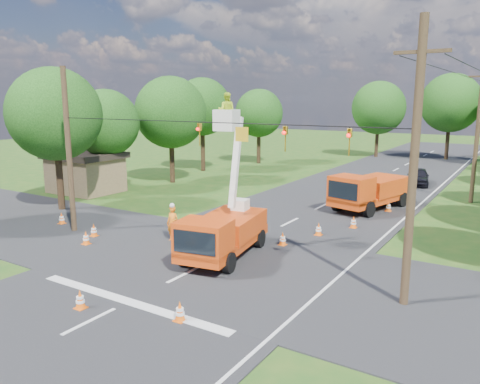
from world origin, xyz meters
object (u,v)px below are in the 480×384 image
Objects in this scene: bucket_truck at (223,225)px; pole_right_mid at (478,131)px; traffic_cone_6 at (62,218)px; traffic_cone_8 at (283,239)px; tree_far_a at (379,108)px; traffic_cone_0 at (80,300)px; tree_left_e at (202,107)px; ground_worker at (173,224)px; second_truck at (369,191)px; tree_left_b at (55,114)px; tree_far_b at (451,103)px; traffic_cone_7 at (388,206)px; tree_left_f at (259,113)px; traffic_cone_1 at (180,311)px; pole_left at (69,151)px; tree_left_c at (106,123)px; distant_car at (418,176)px; traffic_cone_2 at (319,229)px; traffic_cone_4 at (86,238)px; shed at (85,172)px; traffic_cone_3 at (353,222)px; pole_right_near at (414,164)px; tree_left_d at (171,113)px; traffic_cone_5 at (94,230)px.

pole_right_mid reaches higher than bucket_truck.
traffic_cone_6 and traffic_cone_8 have the same top height.
tree_far_a reaches higher than bucket_truck.
traffic_cone_0 is 0.07× the size of tree_far_a.
traffic_cone_8 is at bearing -44.57° from tree_left_e.
ground_worker reaches higher than traffic_cone_6.
traffic_cone_0 is at bearing -86.76° from second_truck.
tree_left_b is 45.50m from tree_far_b.
traffic_cone_7 is 0.07× the size of tree_far_a.
second_truck is 24.35m from tree_left_f.
tree_left_b reaches higher than traffic_cone_1.
bucket_truck is at bearing -83.09° from tree_far_a.
tree_left_c is at bearing 127.87° from pole_left.
second_truck is 0.88× the size of tree_left_c.
bucket_truck is 11.50m from traffic_cone_6.
pole_left is at bearing -105.52° from tree_far_b.
second_truck is at bearing -104.88° from distant_car.
traffic_cone_6 is at bearing -156.89° from traffic_cone_2.
shed is (-11.12, 9.36, 1.26)m from traffic_cone_4.
distant_car is 0.46× the size of tree_left_e.
tree_left_f is at bearing 107.27° from bucket_truck.
distant_car is 16.40m from traffic_cone_3.
pole_right_mid reaches higher than traffic_cone_3.
tree_far_b reaches higher than traffic_cone_1.
traffic_cone_7 is 0.07× the size of pole_right_mid.
traffic_cone_3 is at bearing 118.80° from pole_right_near.
tree_left_d reaches higher than traffic_cone_2.
traffic_cone_0 is 1.00× the size of traffic_cone_4.
traffic_cone_3 is at bearing -0.33° from tree_left_c.
shed is (-19.65, 4.17, 1.26)m from traffic_cone_8.
pole_right_near is at bearing -73.07° from traffic_cone_7.
distant_car is 22.06m from tree_left_d.
tree_far_a reaches higher than traffic_cone_2.
pole_left is at bearing -71.64° from tree_left_e.
traffic_cone_2 is at bearing -38.86° from tree_left_e.
traffic_cone_1 is at bearing -63.91° from tree_left_f.
bucket_truck is 7.94m from traffic_cone_5.
traffic_cone_3 is 14.47m from traffic_cone_5.
pole_left is at bearing -17.27° from traffic_cone_6.
traffic_cone_7 is at bearing 40.89° from traffic_cone_6.
pole_right_near is 18.01m from pole_left.
traffic_cone_3 is (0.69, -5.00, -0.94)m from second_truck.
traffic_cone_7 is at bearing -2.90° from tree_left_d.
shed is 0.53× the size of tree_far_b.
tree_far_b is (19.50, 36.00, 1.37)m from tree_left_c.
tree_left_c is (-19.00, 14.34, 5.08)m from traffic_cone_1.
traffic_cone_0 is 26.24m from tree_left_d.
ground_worker is 10.32m from traffic_cone_3.
traffic_cone_6 is 11.13m from tree_left_c.
traffic_cone_3 and traffic_cone_4 have the same top height.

